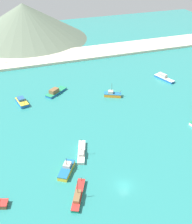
{
  "coord_description": "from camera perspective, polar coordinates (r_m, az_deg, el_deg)",
  "views": [
    {
      "loc": [
        -26.75,
        -53.63,
        59.26
      ],
      "look_at": [
        4.77,
        36.33,
        1.16
      ],
      "focal_mm": 49.03,
      "sensor_mm": 36.0,
      "label": 1
    }
  ],
  "objects": [
    {
      "name": "fishing_boat_8",
      "position": [
        127.28,
        -7.57,
        3.76
      ],
      "size": [
        10.16,
        8.96,
        2.47
      ],
      "color": "#1E5BA8",
      "rests_on": "ground"
    },
    {
      "name": "hill_central",
      "position": [
        194.36,
        -13.28,
        16.08
      ],
      "size": [
        74.77,
        74.77,
        21.26
      ],
      "color": "#60705B",
      "rests_on": "ground"
    },
    {
      "name": "fishing_boat_4",
      "position": [
        87.56,
        -5.53,
        -10.64
      ],
      "size": [
        6.58,
        8.15,
        4.72
      ],
      "color": "gold",
      "rests_on": "ground"
    },
    {
      "name": "fishing_boat_12",
      "position": [
        124.19,
        3.07,
        3.3
      ],
      "size": [
        7.3,
        5.35,
        5.81
      ],
      "color": "orange",
      "rests_on": "ground"
    },
    {
      "name": "fishing_boat_7",
      "position": [
        122.2,
        -13.65,
        1.88
      ],
      "size": [
        4.58,
        8.07,
        2.83
      ],
      "color": "#1E5BA8",
      "rests_on": "ground"
    },
    {
      "name": "beach_strip",
      "position": [
        163.57,
        -8.73,
        9.98
      ],
      "size": [
        247.0,
        17.82,
        1.2
      ],
      "primitive_type": "cube",
      "color": "beige",
      "rests_on": "ground"
    },
    {
      "name": "fishing_boat_11",
      "position": [
        80.67,
        -3.34,
        -15.26
      ],
      "size": [
        6.61,
        10.76,
        6.02
      ],
      "color": "#198466",
      "rests_on": "ground"
    },
    {
      "name": "fishing_boat_10",
      "position": [
        141.81,
        12.52,
        6.29
      ],
      "size": [
        5.36,
        10.56,
        2.51
      ],
      "color": "#1E5BA8",
      "rests_on": "ground"
    },
    {
      "name": "fishing_boat_9",
      "position": [
        93.46,
        -2.72,
        -7.52
      ],
      "size": [
        5.44,
        10.75,
        5.97
      ],
      "color": "silver",
      "rests_on": "ground"
    },
    {
      "name": "ground",
      "position": [
        106.07,
        -1.3,
        -2.77
      ],
      "size": [
        260.0,
        280.0,
        0.5
      ],
      "color": "teal"
    }
  ]
}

